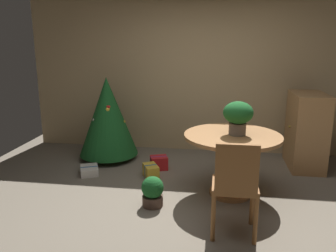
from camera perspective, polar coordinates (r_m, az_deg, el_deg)
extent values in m
plane|color=#756B5B|center=(4.05, 4.63, -13.40)|extent=(6.60, 6.60, 0.00)
cube|color=tan|center=(5.82, 6.38, 8.44)|extent=(6.00, 0.10, 2.60)
cylinder|color=#9E6B3D|center=(4.42, 10.27, -10.84)|extent=(0.52, 0.52, 0.04)
cylinder|color=#9E6B3D|center=(4.28, 10.49, -6.40)|extent=(0.27, 0.27, 0.69)
cylinder|color=#9E6B3D|center=(4.16, 10.71, -1.67)|extent=(1.16, 1.16, 0.04)
cylinder|color=#665B51|center=(4.15, 11.46, -0.45)|extent=(0.20, 0.20, 0.14)
ellipsoid|color=#195623|center=(4.10, 11.60, 2.20)|extent=(0.35, 0.35, 0.26)
sphere|color=red|center=(4.04, 11.58, 1.76)|extent=(0.07, 0.07, 0.07)
sphere|color=red|center=(4.01, 11.54, 2.38)|extent=(0.07, 0.07, 0.07)
sphere|color=red|center=(4.04, 10.91, 2.59)|extent=(0.06, 0.06, 0.06)
cylinder|color=brown|center=(3.70, 7.63, -12.21)|extent=(0.04, 0.04, 0.47)
cylinder|color=brown|center=(3.72, 13.79, -12.36)|extent=(0.04, 0.04, 0.47)
cylinder|color=brown|center=(3.37, 7.52, -14.97)|extent=(0.04, 0.04, 0.47)
cylinder|color=brown|center=(3.39, 14.35, -15.11)|extent=(0.04, 0.04, 0.47)
cube|color=brown|center=(3.42, 11.03, -9.74)|extent=(0.43, 0.41, 0.05)
cube|color=brown|center=(3.16, 11.38, -6.89)|extent=(0.39, 0.05, 0.45)
cylinder|color=brown|center=(5.66, -9.72, -4.91)|extent=(0.10, 0.10, 0.08)
cone|color=#195623|center=(5.48, -10.00, 1.60)|extent=(0.93, 0.93, 1.23)
sphere|color=red|center=(5.29, -10.01, 3.18)|extent=(0.04, 0.04, 0.04)
sphere|color=gold|center=(5.45, -7.28, 0.75)|extent=(0.04, 0.04, 0.04)
sphere|color=gold|center=(5.30, -10.00, 2.73)|extent=(0.07, 0.07, 0.07)
sphere|color=gold|center=(5.63, -8.76, 2.46)|extent=(0.05, 0.05, 0.05)
sphere|color=#2D51A8|center=(5.53, -10.41, 4.90)|extent=(0.06, 0.06, 0.06)
sphere|color=red|center=(5.29, -9.81, 3.15)|extent=(0.05, 0.05, 0.05)
sphere|color=silver|center=(5.41, -12.09, 0.99)|extent=(0.07, 0.07, 0.07)
sphere|color=silver|center=(5.77, -12.73, -1.47)|extent=(0.05, 0.05, 0.05)
cube|color=silver|center=(5.07, -12.95, -7.22)|extent=(0.35, 0.38, 0.11)
cube|color=#1E569E|center=(5.07, -12.95, -7.22)|extent=(0.24, 0.12, 0.11)
cube|color=red|center=(5.12, -1.51, -6.13)|extent=(0.30, 0.27, 0.19)
cube|color=#9E287A|center=(5.12, -1.51, -6.13)|extent=(0.24, 0.11, 0.20)
cube|color=gold|center=(4.82, -2.87, -7.53)|extent=(0.28, 0.33, 0.18)
cube|color=#1E569E|center=(4.82, -2.87, -7.53)|extent=(0.17, 0.11, 0.18)
cube|color=#B27F4C|center=(5.47, 22.00, -0.75)|extent=(0.46, 0.82, 1.12)
sphere|color=#B29338|center=(5.41, 19.57, -0.09)|extent=(0.04, 0.04, 0.04)
cylinder|color=#4C382D|center=(4.06, -2.56, -12.29)|extent=(0.24, 0.24, 0.12)
sphere|color=#195623|center=(3.99, -2.59, -10.17)|extent=(0.26, 0.26, 0.26)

